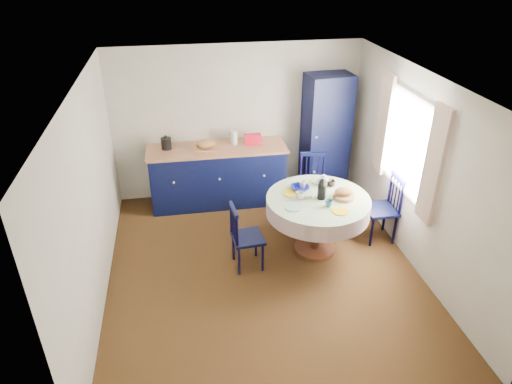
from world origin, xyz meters
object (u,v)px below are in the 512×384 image
dining_table (318,206)px  mug_b (329,203)px  chair_far (312,185)px  chair_right (384,208)px  mug_a (300,196)px  kitchen_counter (218,175)px  pantry_cabinet (325,136)px  mug_d (303,184)px  cobalt_bowl (300,188)px  mug_c (331,183)px  chair_left (245,237)px

dining_table → mug_b: bearing=-76.2°
chair_far → chair_right: size_ratio=0.98×
mug_a → kitchen_counter: bearing=120.9°
chair_far → mug_b: chair_far is taller
pantry_cabinet → mug_d: size_ratio=18.25×
kitchen_counter → dining_table: bearing=-52.7°
chair_far → mug_b: (-0.16, -1.24, 0.39)m
mug_b → cobalt_bowl: 0.55m
chair_right → mug_c: (-0.76, 0.15, 0.38)m
mug_c → chair_far: bearing=93.4°
chair_right → dining_table: bearing=-81.4°
chair_left → chair_far: chair_far is taller
pantry_cabinet → mug_d: (-0.76, -1.38, -0.12)m
mug_c → pantry_cabinet: bearing=75.8°
chair_left → mug_b: bearing=-98.0°
kitchen_counter → mug_c: kitchen_counter is taller
dining_table → mug_b: 0.30m
pantry_cabinet → mug_a: pantry_cabinet is taller
dining_table → chair_left: 1.07m
chair_left → cobalt_bowl: size_ratio=3.76×
pantry_cabinet → mug_c: (-0.36, -1.41, -0.13)m
kitchen_counter → mug_a: size_ratio=18.17×
chair_far → dining_table: bearing=-90.3°
mug_b → chair_far: bearing=82.6°
chair_right → mug_b: 1.10m
chair_left → chair_right: chair_right is taller
pantry_cabinet → chair_right: bearing=-81.4°
kitchen_counter → pantry_cabinet: (1.81, 0.10, 0.51)m
mug_d → cobalt_bowl: mug_d is taller
mug_d → cobalt_bowl: (-0.05, -0.06, -0.02)m
mug_c → mug_a: bearing=-152.9°
cobalt_bowl → pantry_cabinet: bearing=60.7°
chair_right → mug_b: bearing=-68.0°
mug_a → pantry_cabinet: bearing=62.5°
mug_c → mug_b: bearing=-111.6°
chair_left → mug_a: (0.78, 0.20, 0.42)m
kitchen_counter → chair_far: kitchen_counter is taller
chair_far → mug_a: chair_far is taller
mug_c → mug_d: (-0.40, 0.03, 0.01)m
mug_a → cobalt_bowl: size_ratio=0.49×
chair_far → mug_a: size_ratio=8.08×
dining_table → chair_left: (-1.03, -0.18, -0.25)m
kitchen_counter → mug_b: 2.25m
dining_table → mug_d: dining_table is taller
pantry_cabinet → mug_d: pantry_cabinet is taller
pantry_cabinet → mug_a: 1.89m
kitchen_counter → cobalt_bowl: (1.01, -1.34, 0.37)m
mug_b → chair_right: bearing=20.9°
dining_table → cobalt_bowl: 0.36m
chair_far → cobalt_bowl: (-0.41, -0.75, 0.38)m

